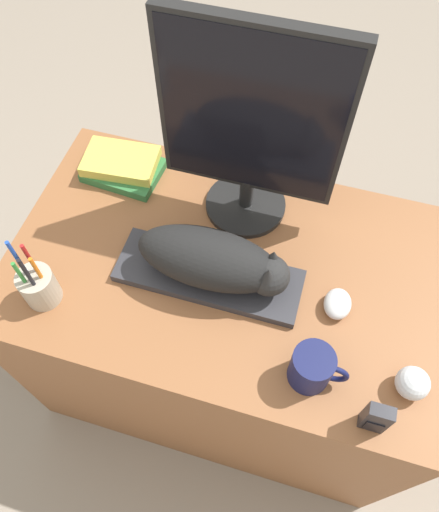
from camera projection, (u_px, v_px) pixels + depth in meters
ground_plane at (197, 457)px, 1.72m from camera, size 12.00×12.00×0.00m
desk at (226, 325)px, 1.58m from camera, size 1.12×0.69×0.74m
keyboard at (209, 276)px, 1.23m from camera, size 0.46×0.15×0.02m
cat at (216, 261)px, 1.16m from camera, size 0.37×0.15×0.14m
monitor at (251, 126)px, 1.11m from camera, size 0.42×0.22×0.55m
computer_mouse at (337, 304)px, 1.18m from camera, size 0.07×0.08×0.04m
coffee_mug at (312, 368)px, 1.07m from camera, size 0.13×0.09×0.10m
pen_cup at (38, 286)px, 1.17m from camera, size 0.09×0.09×0.22m
baseball at (413, 383)px, 1.07m from camera, size 0.07×0.07×0.07m
phone at (376, 418)px, 1.01m from camera, size 0.05×0.03×0.11m
book_stack at (122, 166)px, 1.40m from camera, size 0.22×0.16×0.06m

